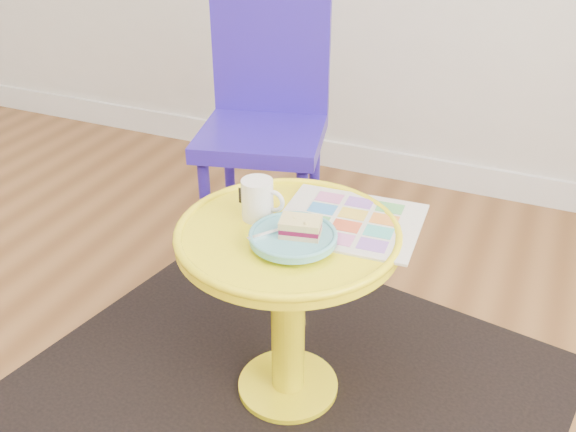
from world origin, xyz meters
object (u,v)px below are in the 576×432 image
at_px(mug, 258,198).
at_px(plate, 293,237).
at_px(side_table, 288,281).
at_px(newspaper, 350,221).
at_px(chair, 266,112).

relative_size(mug, plate, 0.56).
xyz_separation_m(side_table, mug, (-0.09, 0.03, 0.19)).
distance_m(side_table, newspaper, 0.20).
bearing_deg(side_table, plate, -55.28).
distance_m(side_table, chair, 0.74).
relative_size(side_table, chair, 0.59).
relative_size(chair, mug, 8.13).
height_order(chair, mug, chair).
bearing_deg(plate, newspaper, 60.33).
height_order(chair, plate, chair).
xyz_separation_m(mug, plate, (0.12, -0.08, -0.03)).
xyz_separation_m(chair, plate, (0.39, -0.68, 0.01)).
distance_m(mug, plate, 0.15).
xyz_separation_m(newspaper, plate, (-0.08, -0.14, 0.02)).
xyz_separation_m(side_table, chair, (-0.35, 0.63, 0.15)).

